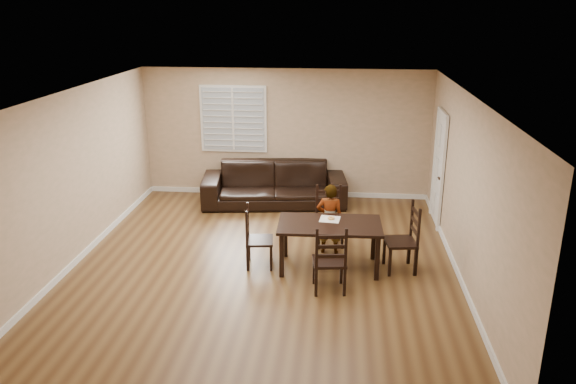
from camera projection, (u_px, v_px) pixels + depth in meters
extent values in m
plane|color=brown|center=(264.00, 266.00, 8.87)|extent=(7.00, 7.00, 0.00)
cube|color=tan|center=(286.00, 134.00, 11.75)|extent=(6.00, 0.04, 2.70)
cube|color=tan|center=(210.00, 300.00, 5.14)|extent=(6.00, 0.04, 2.70)
cube|color=tan|center=(72.00, 179.00, 8.72)|extent=(0.04, 7.00, 2.70)
cube|color=tan|center=(467.00, 190.00, 8.17)|extent=(0.04, 7.00, 2.70)
cube|color=white|center=(261.00, 95.00, 8.01)|extent=(6.00, 7.00, 0.04)
cube|color=white|center=(233.00, 119.00, 11.70)|extent=(1.40, 0.08, 1.40)
cube|color=white|center=(439.00, 170.00, 10.35)|extent=(0.06, 0.94, 2.05)
cylinder|color=#332114|center=(439.00, 178.00, 10.10)|extent=(0.06, 0.06, 0.02)
cube|color=white|center=(286.00, 193.00, 12.15)|extent=(6.00, 0.03, 0.10)
cube|color=white|center=(82.00, 255.00, 9.13)|extent=(0.03, 7.00, 0.10)
cube|color=white|center=(457.00, 271.00, 8.59)|extent=(0.03, 7.00, 0.10)
cube|color=black|center=(330.00, 225.00, 8.59)|extent=(1.60, 0.93, 0.04)
cube|color=black|center=(282.00, 256.00, 8.41)|extent=(0.07, 0.07, 0.70)
cube|color=black|center=(377.00, 258.00, 8.31)|extent=(0.07, 0.07, 0.70)
cube|color=black|center=(285.00, 236.00, 9.10)|extent=(0.07, 0.07, 0.70)
cube|color=black|center=(374.00, 239.00, 9.00)|extent=(0.07, 0.07, 0.70)
cube|color=black|center=(329.00, 221.00, 9.52)|extent=(0.52, 0.49, 0.04)
cube|color=black|center=(328.00, 213.00, 9.68)|extent=(0.46, 0.11, 1.02)
cube|color=black|center=(319.00, 238.00, 9.41)|extent=(0.05, 0.05, 0.42)
cube|color=black|center=(342.00, 237.00, 9.43)|extent=(0.05, 0.05, 0.42)
cube|color=black|center=(316.00, 229.00, 9.76)|extent=(0.05, 0.05, 0.42)
cube|color=black|center=(339.00, 229.00, 9.78)|extent=(0.05, 0.05, 0.42)
cube|color=black|center=(329.00, 262.00, 7.99)|extent=(0.52, 0.49, 0.04)
cube|color=black|center=(331.00, 263.00, 7.79)|extent=(0.47, 0.10, 1.03)
cube|color=black|center=(341.00, 270.00, 8.25)|extent=(0.05, 0.05, 0.42)
cube|color=black|center=(314.00, 271.00, 8.24)|extent=(0.05, 0.05, 0.42)
cube|color=black|center=(344.00, 282.00, 7.90)|extent=(0.05, 0.05, 0.42)
cube|color=black|center=(316.00, 282.00, 7.89)|extent=(0.05, 0.05, 0.42)
cube|color=black|center=(260.00, 241.00, 8.76)|extent=(0.46, 0.49, 0.04)
cube|color=black|center=(248.00, 237.00, 8.73)|extent=(0.09, 0.45, 0.99)
cube|color=black|center=(271.00, 259.00, 8.65)|extent=(0.04, 0.04, 0.40)
cube|color=black|center=(271.00, 248.00, 9.01)|extent=(0.04, 0.04, 0.40)
cube|color=black|center=(248.00, 259.00, 8.64)|extent=(0.04, 0.04, 0.40)
cube|color=black|center=(249.00, 249.00, 9.01)|extent=(0.04, 0.04, 0.40)
cube|color=black|center=(400.00, 242.00, 8.60)|extent=(0.52, 0.54, 0.04)
cube|color=black|center=(414.00, 237.00, 8.58)|extent=(0.11, 0.49, 1.08)
cube|color=black|center=(384.00, 251.00, 8.87)|extent=(0.05, 0.05, 0.44)
cube|color=black|center=(390.00, 263.00, 8.47)|extent=(0.05, 0.05, 0.44)
cube|color=black|center=(409.00, 251.00, 8.88)|extent=(0.05, 0.05, 0.44)
cube|color=black|center=(415.00, 262.00, 8.48)|extent=(0.05, 0.05, 0.44)
imported|color=gray|center=(330.00, 219.00, 9.17)|extent=(0.44, 0.30, 1.19)
cube|color=beige|center=(330.00, 219.00, 8.75)|extent=(0.34, 0.34, 0.00)
torus|color=#CF964A|center=(331.00, 218.00, 8.74)|extent=(0.11, 0.11, 0.03)
torus|color=silver|center=(331.00, 217.00, 8.74)|extent=(0.10, 0.10, 0.02)
imported|color=black|center=(274.00, 184.00, 11.50)|extent=(3.02, 1.47, 0.85)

